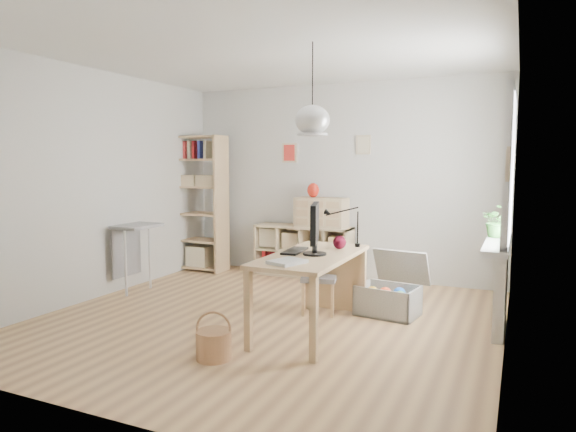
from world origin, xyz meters
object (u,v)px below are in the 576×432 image
at_px(cube_shelf, 303,255).
at_px(chair, 320,273).
at_px(monitor, 315,226).
at_px(drawer_chest, 321,212).
at_px(desk, 312,264).
at_px(storage_chest, 391,294).
at_px(tall_bookshelf, 199,198).

distance_m(cube_shelf, chair, 1.80).
distance_m(monitor, drawer_chest, 2.34).
bearing_deg(monitor, chair, 88.69).
relative_size(cube_shelf, monitor, 2.59).
distance_m(desk, drawer_chest, 2.32).
height_order(cube_shelf, drawer_chest, drawer_chest).
xyz_separation_m(desk, storage_chest, (0.56, 0.88, -0.44)).
xyz_separation_m(tall_bookshelf, monitor, (2.62, -1.97, -0.07)).
height_order(tall_bookshelf, storage_chest, tall_bookshelf).
xyz_separation_m(storage_chest, drawer_chest, (-1.29, 1.31, 0.71)).
xyz_separation_m(storage_chest, monitor, (-0.52, -0.90, 0.81)).
relative_size(cube_shelf, tall_bookshelf, 0.70).
xyz_separation_m(chair, storage_chest, (0.72, 0.23, -0.21)).
distance_m(tall_bookshelf, storage_chest, 3.43).
height_order(chair, monitor, monitor).
bearing_deg(desk, chair, 104.09).
relative_size(chair, monitor, 1.36).
height_order(desk, tall_bookshelf, tall_bookshelf).
bearing_deg(desk, monitor, -27.42).
bearing_deg(desk, drawer_chest, 108.49).
height_order(monitor, drawer_chest, monitor).
xyz_separation_m(tall_bookshelf, chair, (2.42, -1.30, -0.67)).
relative_size(cube_shelf, drawer_chest, 1.97).
bearing_deg(drawer_chest, monitor, -69.09).
distance_m(tall_bookshelf, chair, 2.83).
relative_size(monitor, drawer_chest, 0.76).
height_order(cube_shelf, storage_chest, cube_shelf).
relative_size(tall_bookshelf, drawer_chest, 2.82).
bearing_deg(monitor, desk, 134.55).
bearing_deg(cube_shelf, chair, -61.50).
relative_size(cube_shelf, storage_chest, 1.79).
bearing_deg(storage_chest, desk, -113.54).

